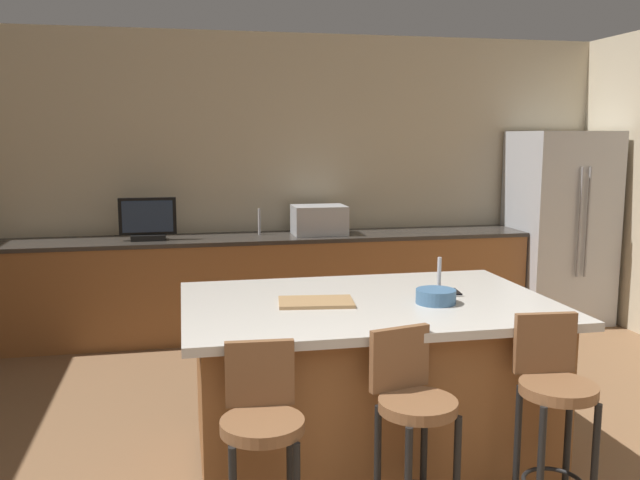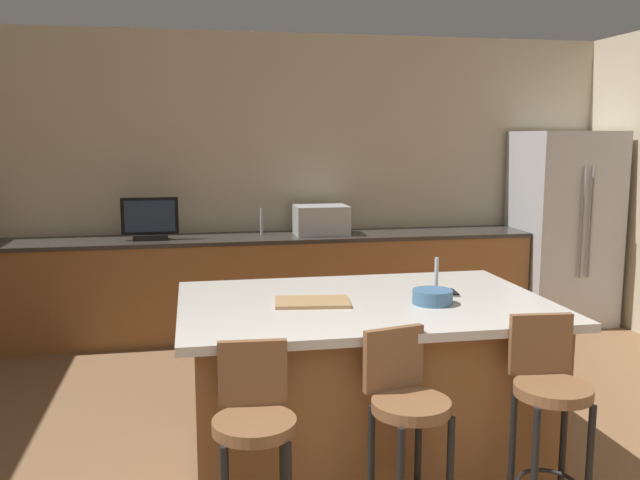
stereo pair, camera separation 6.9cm
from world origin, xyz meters
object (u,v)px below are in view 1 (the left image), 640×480
(refrigerator, at_px, (559,227))
(cutting_board, at_px, (316,302))
(kitchen_island, at_px, (366,381))
(cell_phone, at_px, (452,292))
(fruit_bowl, at_px, (436,296))
(tv_remote, at_px, (440,302))
(bar_stool_right, at_px, (554,406))
(microwave, at_px, (319,220))
(tv_monitor, at_px, (148,221))
(bar_stool_center, at_px, (413,421))
(bar_stool_left, at_px, (262,440))

(refrigerator, bearing_deg, cutting_board, -139.02)
(kitchen_island, xyz_separation_m, cell_phone, (0.52, 0.08, 0.46))
(fruit_bowl, relative_size, cell_phone, 1.40)
(cell_phone, distance_m, tv_remote, 0.28)
(bar_stool_right, bearing_deg, fruit_bowl, 119.79)
(microwave, bearing_deg, tv_remote, -88.20)
(tv_remote, bearing_deg, refrigerator, 71.89)
(microwave, distance_m, bar_stool_right, 3.46)
(fruit_bowl, bearing_deg, refrigerator, 49.07)
(tv_monitor, distance_m, bar_stool_right, 3.88)
(tv_remote, xyz_separation_m, cutting_board, (-0.64, 0.12, -0.00))
(bar_stool_center, distance_m, cutting_board, 0.88)
(bar_stool_left, xyz_separation_m, bar_stool_center, (0.66, 0.05, 0.01))
(kitchen_island, relative_size, cutting_board, 5.04)
(tv_remote, bearing_deg, microwave, 114.29)
(cutting_board, bearing_deg, microwave, 78.09)
(microwave, relative_size, tv_remote, 2.82)
(microwave, height_order, bar_stool_center, microwave)
(refrigerator, relative_size, bar_stool_left, 1.93)
(tv_remote, bearing_deg, fruit_bowl, -175.35)
(bar_stool_right, bearing_deg, cutting_board, 144.67)
(bar_stool_center, xyz_separation_m, fruit_bowl, (0.34, 0.64, 0.38))
(microwave, bearing_deg, cutting_board, -101.91)
(refrigerator, relative_size, fruit_bowl, 8.76)
(bar_stool_right, relative_size, fruit_bowl, 4.73)
(bar_stool_left, bearing_deg, cutting_board, 67.86)
(tv_monitor, xyz_separation_m, fruit_bowl, (1.59, -2.69, -0.11))
(kitchen_island, relative_size, bar_stool_left, 2.06)
(tv_monitor, relative_size, bar_stool_right, 0.49)
(tv_monitor, bearing_deg, tv_remote, -59.23)
(kitchen_island, height_order, microwave, microwave)
(tv_monitor, bearing_deg, fruit_bowl, -59.49)
(refrigerator, bearing_deg, tv_remote, -130.59)
(bar_stool_center, relative_size, fruit_bowl, 4.57)
(cell_phone, xyz_separation_m, cutting_board, (-0.81, -0.11, 0.01))
(bar_stool_right, bearing_deg, tv_remote, 118.50)
(refrigerator, distance_m, microwave, 2.38)
(kitchen_island, xyz_separation_m, tv_monitor, (-1.25, 2.55, 0.60))
(kitchen_island, distance_m, tv_monitor, 2.91)
(bar_stool_right, xyz_separation_m, cutting_board, (-0.93, 0.78, 0.33))
(cell_phone, height_order, tv_remote, tv_remote)
(refrigerator, bearing_deg, bar_stool_center, -128.77)
(bar_stool_left, xyz_separation_m, cutting_board, (0.38, 0.81, 0.36))
(bar_stool_center, relative_size, cutting_board, 2.47)
(refrigerator, bearing_deg, kitchen_island, -136.33)
(refrigerator, relative_size, tv_monitor, 3.81)
(bar_stool_right, distance_m, tv_remote, 0.79)
(tv_monitor, relative_size, cutting_board, 1.24)
(bar_stool_left, bearing_deg, microwave, 78.09)
(microwave, bearing_deg, tv_monitor, -178.05)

